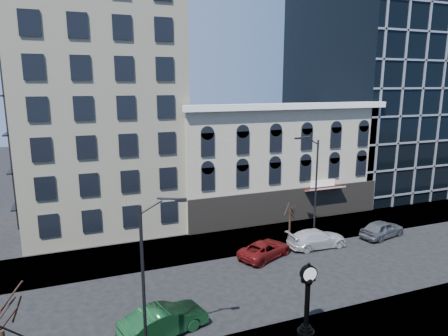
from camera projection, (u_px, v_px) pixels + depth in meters
name	position (u px, v px, depth m)	size (l,w,h in m)	color
ground	(218.00, 292.00, 28.15)	(160.00, 160.00, 0.00)	black
sidewalk_far	(187.00, 248.00, 35.45)	(160.00, 6.00, 0.12)	gray
cream_tower	(93.00, 33.00, 39.28)	(15.90, 15.40, 42.50)	beige
victorian_row	(268.00, 159.00, 45.64)	(22.60, 11.19, 12.50)	#A29D85
glass_office	(381.00, 87.00, 55.57)	(20.00, 20.15, 28.00)	black
street_clock	(307.00, 303.00, 22.70)	(1.02, 1.02, 4.51)	black
street_lamp_near	(156.00, 240.00, 18.89)	(2.39, 0.64, 9.26)	black
street_lamp_far	(310.00, 161.00, 36.14)	(2.52, 0.88, 9.87)	black
bare_tree_far	(290.00, 208.00, 37.84)	(2.08, 2.08, 3.57)	black
car_near_b	(164.00, 321.00, 23.24)	(1.82, 5.23, 1.72)	#143F1E
car_far_a	(265.00, 249.00, 33.65)	(2.34, 5.08, 1.41)	maroon
car_far_b	(317.00, 238.00, 35.76)	(2.24, 5.50, 1.60)	silver
car_far_c	(382.00, 229.00, 38.06)	(1.95, 4.85, 1.65)	#595B60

